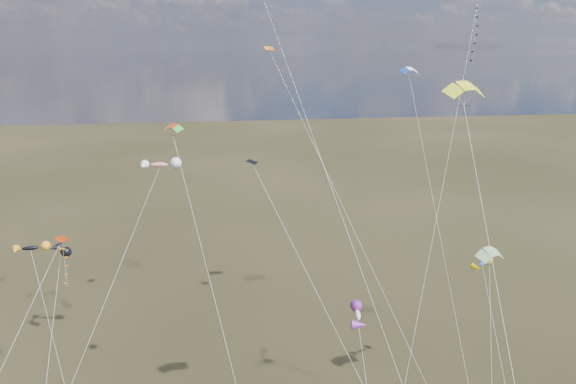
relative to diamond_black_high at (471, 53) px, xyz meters
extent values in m
cylinder|color=silver|center=(-5.28, -6.87, -12.94)|extent=(12.13, 15.79, 35.77)
cylinder|color=silver|center=(-15.84, -11.65, -9.26)|extent=(12.08, 29.13, 43.14)
cube|color=black|center=(-21.14, -6.14, -8.29)|extent=(1.03, 1.04, 0.25)
cylinder|color=silver|center=(-15.77, -13.97, -19.56)|extent=(10.76, 15.71, 22.54)
cube|color=#9F2004|center=(-37.39, -2.57, -15.31)|extent=(1.19, 1.20, 0.26)
cylinder|color=silver|center=(-41.07, -7.82, -23.07)|extent=(7.41, 10.52, 15.53)
cube|color=orange|center=(-18.19, 6.51, 0.44)|extent=(1.04, 0.99, 0.38)
cylinder|color=silver|center=(-11.83, -3.27, -15.19)|extent=(12.75, 19.59, 31.27)
cylinder|color=silver|center=(-9.03, -25.47, -16.33)|extent=(2.58, 22.06, 29.00)
cylinder|color=silver|center=(-2.40, -1.36, -16.25)|extent=(0.91, 17.90, 29.16)
cylinder|color=silver|center=(-2.33, -12.67, -23.56)|extent=(2.77, 8.20, 14.53)
cylinder|color=silver|center=(-24.60, -8.50, -18.42)|extent=(5.98, 15.14, 24.81)
ellipsoid|color=black|center=(-42.63, 4.82, -18.81)|extent=(3.25, 1.53, 1.07)
cylinder|color=silver|center=(-40.95, 1.87, -24.81)|extent=(3.39, 5.93, 12.03)
cube|color=#332316|center=(-39.27, -1.08, -30.76)|extent=(0.10, 0.10, 0.12)
ellipsoid|color=orange|center=(-38.26, -0.27, -17.21)|extent=(2.47, 2.71, 1.13)
cylinder|color=silver|center=(-38.81, -4.46, -24.02)|extent=(1.12, 8.41, 13.62)
ellipsoid|color=silver|center=(-14.66, -15.22, -17.50)|extent=(1.37, 2.81, 0.88)
ellipsoid|color=red|center=(-29.21, 2.09, -10.11)|extent=(3.58, 1.70, 1.25)
cylinder|color=silver|center=(-33.95, -4.71, -20.47)|extent=(9.51, 13.63, 20.73)
ellipsoid|color=blue|center=(-0.10, -6.08, -18.57)|extent=(2.39, 1.82, 0.76)
cylinder|color=silver|center=(-0.27, -10.33, -24.69)|extent=(0.36, 8.52, 12.27)
camera|label=1|loc=(-24.40, -46.33, 0.63)|focal=32.00mm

